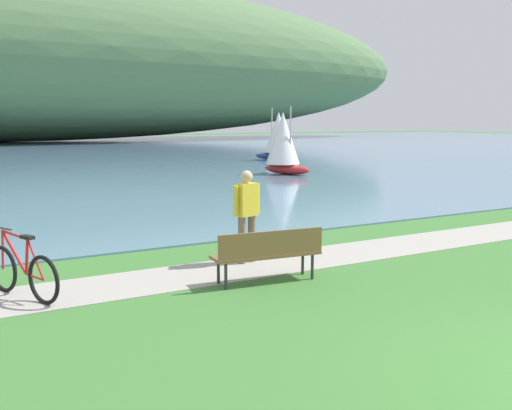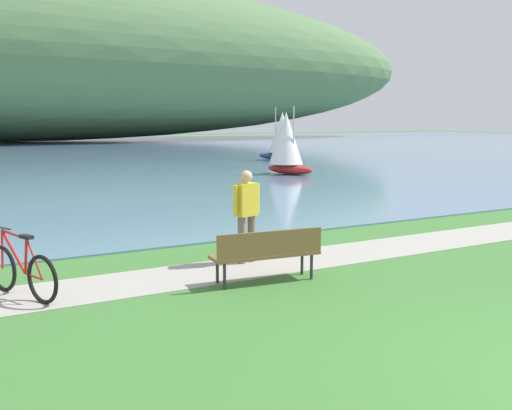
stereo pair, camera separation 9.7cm
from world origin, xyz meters
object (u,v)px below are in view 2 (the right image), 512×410
Objects in this scene: sailboat_mid_bay at (282,135)px; sailboat_toward_hillside at (286,142)px; park_bench_near_camera at (267,251)px; person_at_shoreline at (246,210)px; bicycle_leaning_near_bench at (21,271)px.

sailboat_toward_hillside is at bearing -120.60° from sailboat_mid_bay.
person_at_shoreline is (0.35, 1.34, 0.46)m from park_bench_near_camera.
person_at_shoreline is 0.51× the size of sailboat_mid_bay.
person_at_shoreline is 27.18m from sailboat_mid_bay.
park_bench_near_camera is 0.57× the size of sailboat_toward_hillside.
bicycle_leaning_near_bench is 0.96× the size of person_at_shoreline.
park_bench_near_camera is 1.46m from person_at_shoreline.
bicycle_leaning_near_bench is at bearing -129.40° from sailboat_mid_bay.
person_at_shoreline is (3.92, 0.23, 0.58)m from bicycle_leaning_near_bench.
sailboat_mid_bay is 9.68m from sailboat_toward_hillside.
park_bench_near_camera is 1.08× the size of person_at_shoreline.
person_at_shoreline is at bearing 75.31° from park_bench_near_camera.
sailboat_toward_hillside is at bearing 55.20° from person_at_shoreline.
sailboat_toward_hillside is (13.92, 14.61, 1.15)m from bicycle_leaning_near_bench.
bicycle_leaning_near_bench is 29.71m from sailboat_mid_bay.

